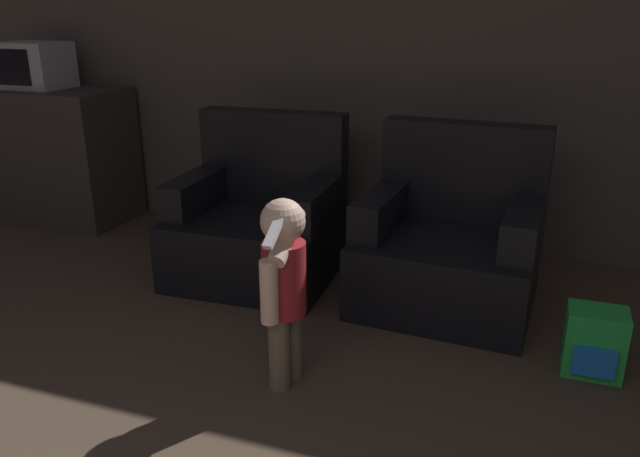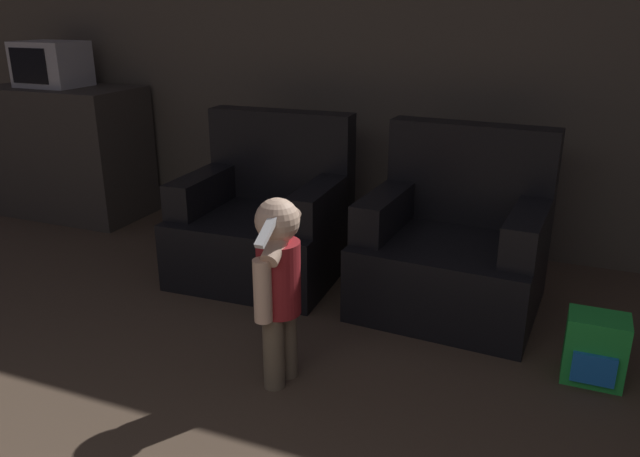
# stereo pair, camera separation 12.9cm
# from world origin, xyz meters

# --- Properties ---
(wall_back) EXTENTS (8.40, 0.05, 2.60)m
(wall_back) POSITION_xyz_m (0.00, 4.50, 1.30)
(wall_back) COLOR #51493F
(wall_back) RESTS_ON ground_plane
(armchair_left) EXTENTS (0.90, 0.82, 0.91)m
(armchair_left) POSITION_xyz_m (-0.70, 3.68, 0.31)
(armchair_left) COLOR black
(armchair_left) RESTS_ON ground_plane
(armchair_right) EXTENTS (0.92, 0.84, 0.91)m
(armchair_right) POSITION_xyz_m (0.39, 3.68, 0.31)
(armchair_right) COLOR black
(armchair_right) RESTS_ON ground_plane
(person_toddler) EXTENTS (0.18, 0.32, 0.80)m
(person_toddler) POSITION_xyz_m (-0.12, 2.66, 0.47)
(person_toddler) COLOR brown
(person_toddler) RESTS_ON ground_plane
(toy_backpack) EXTENTS (0.24, 0.20, 0.29)m
(toy_backpack) POSITION_xyz_m (1.09, 3.17, 0.15)
(toy_backpack) COLOR green
(toy_backpack) RESTS_ON ground_plane
(kitchen_counter) EXTENTS (1.10, 0.59, 0.94)m
(kitchen_counter) POSITION_xyz_m (-2.55, 4.13, 0.47)
(kitchen_counter) COLOR #38332D
(kitchen_counter) RESTS_ON ground_plane
(microwave) EXTENTS (0.45, 0.35, 0.31)m
(microwave) POSITION_xyz_m (-2.60, 4.13, 1.10)
(microwave) COLOR #B7B7BC
(microwave) RESTS_ON kitchen_counter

